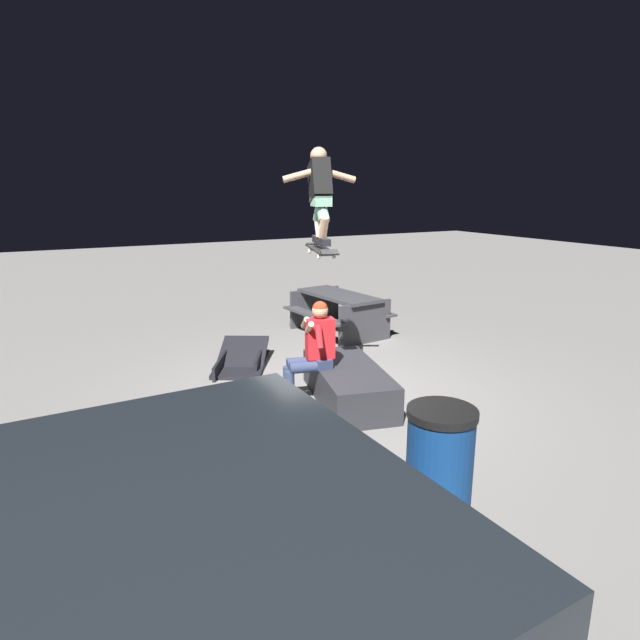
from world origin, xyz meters
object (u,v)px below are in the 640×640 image
(picnic_table_back, at_px, (339,307))
(parked_car, at_px, (197,640))
(person_sitting_on_ledge, at_px, (312,347))
(trash_bin, at_px, (439,467))
(ledge_box_main, at_px, (348,384))
(skateboard, at_px, (321,250))
(kicker_ramp, at_px, (241,362))
(skater_airborne, at_px, (320,191))

(picnic_table_back, xyz_separation_m, parked_car, (-6.34, 4.31, 0.29))
(person_sitting_on_ledge, distance_m, trash_bin, 2.73)
(person_sitting_on_ledge, bearing_deg, ledge_box_main, -117.95)
(skateboard, distance_m, kicker_ramp, 2.49)
(ledge_box_main, height_order, skater_airborne, skater_airborne)
(person_sitting_on_ledge, height_order, picnic_table_back, person_sitting_on_ledge)
(ledge_box_main, xyz_separation_m, kicker_ramp, (1.90, 0.74, -0.15))
(kicker_ramp, bearing_deg, ledge_box_main, -158.73)
(skateboard, relative_size, skater_airborne, 0.93)
(skater_airborne, xyz_separation_m, picnic_table_back, (2.48, -1.69, -2.08))
(person_sitting_on_ledge, xyz_separation_m, skater_airborne, (0.12, -0.18, 1.87))
(ledge_box_main, distance_m, skateboard, 1.70)
(kicker_ramp, relative_size, parked_car, 0.33)
(skateboard, distance_m, trash_bin, 3.14)
(kicker_ramp, xyz_separation_m, trash_bin, (-4.39, -0.07, 0.43))
(person_sitting_on_ledge, bearing_deg, kicker_ramp, 11.29)
(person_sitting_on_ledge, bearing_deg, skateboard, -68.67)
(skater_airborne, relative_size, parked_car, 0.26)
(picnic_table_back, xyz_separation_m, trash_bin, (-5.32, 2.14, -0.00))
(picnic_table_back, height_order, trash_bin, trash_bin)
(ledge_box_main, relative_size, picnic_table_back, 0.94)
(skateboard, distance_m, parked_car, 4.74)
(skateboard, relative_size, trash_bin, 1.05)
(trash_bin, bearing_deg, parked_car, 115.26)
(picnic_table_back, bearing_deg, kicker_ramp, 112.65)
(ledge_box_main, distance_m, parked_car, 4.56)
(kicker_ramp, xyz_separation_m, parked_car, (-5.42, 2.11, 0.72))
(picnic_table_back, bearing_deg, parked_car, 145.77)
(kicker_ramp, distance_m, parked_car, 5.86)
(skater_airborne, xyz_separation_m, parked_car, (-3.86, 2.62, -1.78))
(skateboard, height_order, skater_airborne, skater_airborne)
(skater_airborne, bearing_deg, parked_car, 145.81)
(trash_bin, bearing_deg, kicker_ramp, 0.87)
(ledge_box_main, height_order, skateboard, skateboard)
(skateboard, bearing_deg, parked_car, 145.59)
(skater_airborne, relative_size, trash_bin, 1.14)
(ledge_box_main, bearing_deg, parked_car, 141.10)
(skater_airborne, bearing_deg, skateboard, 164.22)
(person_sitting_on_ledge, bearing_deg, trash_bin, 174.34)
(picnic_table_back, bearing_deg, skater_airborne, 145.72)
(person_sitting_on_ledge, relative_size, picnic_table_back, 0.69)
(kicker_ramp, bearing_deg, picnic_table_back, -67.35)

